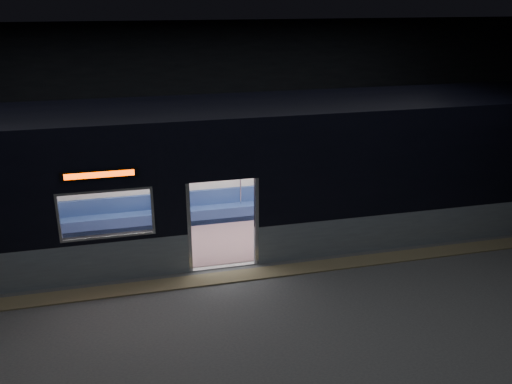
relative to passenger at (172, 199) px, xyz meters
name	(u,v)px	position (x,y,z in m)	size (l,w,h in m)	color
station_floor	(234,291)	(0.87, -3.55, -0.79)	(24.00, 14.00, 0.01)	#47494C
station_envelope	(231,114)	(0.87, -3.55, 2.88)	(24.00, 14.00, 5.00)	black
tactile_strip	(228,277)	(0.87, -3.00, -0.77)	(22.80, 0.50, 0.03)	#8C7F59
metro_car	(211,168)	(0.87, -1.00, 1.06)	(18.00, 3.04, 3.35)	#8796A1
passenger	(172,199)	(0.00, 0.00, 0.00)	(0.38, 0.65, 1.33)	black
handbag	(173,206)	(-0.01, -0.21, -0.11)	(0.28, 0.24, 0.14)	black
transit_map	(323,157)	(4.20, 0.31, 0.73)	(1.12, 0.03, 0.73)	white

